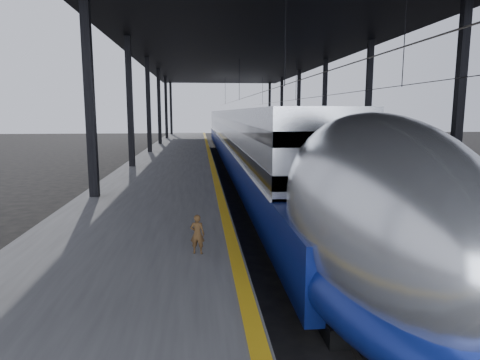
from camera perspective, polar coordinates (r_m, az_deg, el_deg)
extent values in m
plane|color=black|center=(13.45, 1.35, -10.04)|extent=(160.00, 160.00, 0.00)
cube|color=#4C4C4F|center=(32.91, -8.86, 2.12)|extent=(6.00, 80.00, 1.00)
cube|color=gold|center=(32.81, -3.99, 3.07)|extent=(0.30, 80.00, 0.01)
cube|color=slate|center=(33.02, -0.53, 1.52)|extent=(0.08, 80.00, 0.16)
cube|color=slate|center=(33.18, 1.95, 1.55)|extent=(0.08, 80.00, 0.16)
cube|color=slate|center=(33.81, 7.94, 1.61)|extent=(0.08, 80.00, 0.16)
cube|color=slate|center=(34.18, 10.29, 1.63)|extent=(0.08, 80.00, 0.16)
cube|color=black|center=(18.13, -19.34, 8.87)|extent=(0.35, 0.35, 9.00)
cube|color=black|center=(20.83, 27.12, 8.34)|extent=(0.35, 0.35, 9.00)
cube|color=black|center=(27.95, -14.43, 8.96)|extent=(0.35, 0.35, 9.00)
cube|color=black|center=(29.77, 16.69, 8.85)|extent=(0.35, 0.35, 9.00)
cube|color=black|center=(37.86, -12.08, 8.99)|extent=(0.35, 0.35, 9.00)
cube|color=black|center=(39.23, 11.16, 9.01)|extent=(0.35, 0.35, 9.00)
cube|color=black|center=(47.81, -10.71, 8.99)|extent=(0.35, 0.35, 9.00)
cube|color=black|center=(48.90, 7.80, 9.06)|extent=(0.35, 0.35, 9.00)
cube|color=black|center=(57.78, -9.81, 8.99)|extent=(0.35, 0.35, 9.00)
cube|color=black|center=(58.68, 5.55, 9.08)|extent=(0.35, 0.35, 9.00)
cube|color=black|center=(67.76, -9.18, 8.99)|extent=(0.35, 0.35, 9.00)
cube|color=black|center=(68.53, 3.95, 9.09)|extent=(0.35, 0.35, 9.00)
cube|color=black|center=(33.16, 0.56, 17.44)|extent=(18.00, 75.00, 0.45)
cylinder|color=slate|center=(32.83, 0.73, 10.95)|extent=(0.03, 74.00, 0.03)
cylinder|color=slate|center=(33.73, 9.36, 10.78)|extent=(0.03, 74.00, 0.03)
cube|color=#BABCC1|center=(40.14, -0.41, 6.22)|extent=(3.07, 57.00, 4.24)
cube|color=navy|center=(38.74, -0.21, 4.16)|extent=(3.16, 62.00, 1.64)
cube|color=silver|center=(40.17, -0.41, 5.55)|extent=(3.18, 57.00, 0.11)
cube|color=black|center=(40.10, -0.41, 7.96)|extent=(3.11, 57.00, 0.44)
cube|color=black|center=(40.14, -0.41, 6.22)|extent=(3.11, 57.00, 0.44)
ellipsoid|color=#BABCC1|center=(9.38, 16.77, -4.38)|extent=(3.07, 8.40, 4.24)
ellipsoid|color=navy|center=(9.73, 16.44, -11.38)|extent=(3.16, 8.40, 1.80)
ellipsoid|color=black|center=(6.93, 25.18, -2.37)|extent=(1.59, 2.20, 0.95)
cube|color=black|center=(10.06, 16.22, -15.98)|extent=(2.33, 2.60, 0.40)
cube|color=black|center=(30.93, 1.14, 1.23)|extent=(2.33, 2.60, 0.40)
cube|color=navy|center=(32.58, 9.77, 4.70)|extent=(2.82, 18.00, 3.82)
cube|color=#999CA1|center=(24.60, 14.87, 3.17)|extent=(2.87, 1.20, 3.87)
cube|color=black|center=(23.95, 15.46, 5.05)|extent=(1.71, 0.06, 0.86)
cube|color=#A60C21|center=(24.07, 15.33, 1.94)|extent=(1.21, 0.06, 0.55)
cube|color=#999CA1|center=(51.12, 4.18, 6.33)|extent=(2.82, 18.00, 3.82)
cube|color=#999CA1|center=(69.92, 1.58, 7.06)|extent=(2.82, 18.00, 3.82)
cube|color=black|center=(27.08, 12.97, -0.16)|extent=(2.21, 2.40, 0.36)
cube|color=black|center=(48.30, 4.75, 3.98)|extent=(2.21, 2.40, 0.36)
imported|color=#4F341A|center=(10.43, -5.71, -7.19)|extent=(0.40, 0.31, 0.97)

